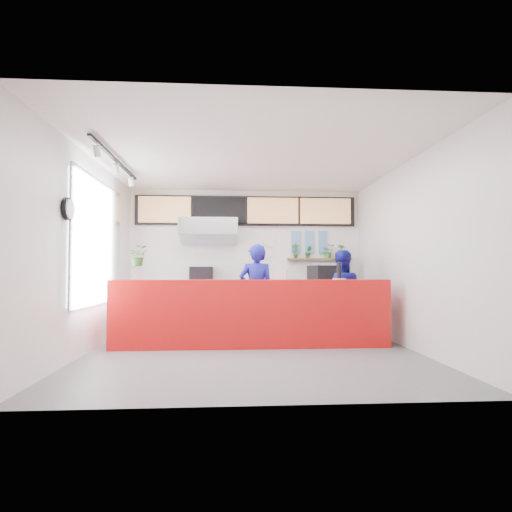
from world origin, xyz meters
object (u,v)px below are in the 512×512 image
(staff_right, at_px, (341,294))
(service_counter, at_px, (251,313))
(panini_oven, at_px, (202,277))
(pepper_mill, at_px, (339,270))
(staff_center, at_px, (256,292))
(espresso_machine, at_px, (327,276))

(staff_right, bearing_deg, service_counter, 25.31)
(panini_oven, xyz_separation_m, pepper_mill, (2.42, -1.85, 0.14))
(staff_center, distance_m, pepper_mill, 1.52)
(panini_oven, xyz_separation_m, staff_right, (2.63, -1.18, -0.30))
(staff_right, bearing_deg, panini_oven, -18.97)
(service_counter, xyz_separation_m, staff_center, (0.12, 0.52, 0.31))
(staff_right, relative_size, pepper_mill, 5.85)
(espresso_machine, xyz_separation_m, pepper_mill, (-0.25, -1.85, 0.13))
(staff_center, xyz_separation_m, staff_right, (1.56, 0.09, -0.05))
(staff_right, xyz_separation_m, pepper_mill, (-0.21, -0.67, 0.44))
(staff_center, relative_size, staff_right, 1.06)
(panini_oven, relative_size, pepper_mill, 1.71)
(service_counter, height_order, espresso_machine, espresso_machine)
(staff_center, height_order, staff_right, staff_center)
(pepper_mill, bearing_deg, panini_oven, 142.58)
(staff_center, bearing_deg, staff_right, -173.65)
(service_counter, xyz_separation_m, pepper_mill, (1.47, -0.05, 0.70))
(service_counter, bearing_deg, panini_oven, 117.82)
(staff_right, bearing_deg, espresso_machine, -86.29)
(panini_oven, height_order, pepper_mill, pepper_mill)
(espresso_machine, relative_size, pepper_mill, 2.54)
(service_counter, distance_m, espresso_machine, 2.55)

